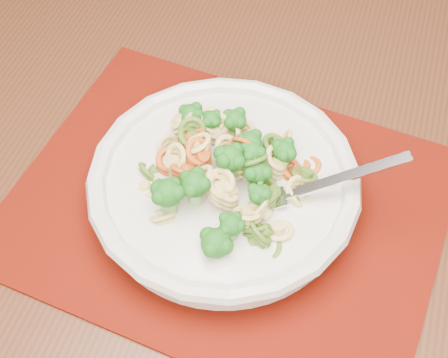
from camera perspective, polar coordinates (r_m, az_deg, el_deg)
The scene contains 5 objects.
dining_table at distance 0.81m, azimuth -2.45°, elevation 1.18°, with size 1.68×1.32×0.75m.
placemat at distance 0.65m, azimuth 0.25°, elevation -2.42°, with size 0.44×0.34×0.00m, color #560D03.
pasta_bowl at distance 0.63m, azimuth -0.00°, elevation -0.49°, with size 0.28×0.28×0.05m.
pasta_broccoli_heap at distance 0.62m, azimuth 0.00°, elevation 0.33°, with size 0.23×0.23×0.06m, color #D7B46A, non-canonical shape.
fork at distance 0.60m, azimuth 4.51°, elevation -1.89°, with size 0.19×0.02×0.01m, color silver, non-canonical shape.
Camera 1 is at (-0.07, 0.18, 1.29)m, focal length 50.00 mm.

